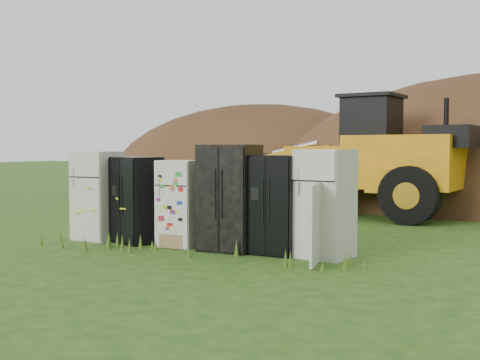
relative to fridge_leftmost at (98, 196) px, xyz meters
The scene contains 9 objects.
ground 2.70m from the fridge_leftmost, ahead, with size 120.00×120.00×0.00m, color #204C14.
fridge_leftmost is the anchor object (origin of this frame).
fridge_black_side 0.94m from the fridge_leftmost, ahead, with size 0.88×0.70×1.69m, color black, non-canonical shape.
fridge_sticker 1.94m from the fridge_leftmost, ahead, with size 0.73×0.67×1.64m, color white, non-canonical shape.
fridge_dark_mid 3.00m from the fridge_leftmost, ahead, with size 0.99×0.80×1.93m, color black, non-canonical shape.
fridge_black_right 3.89m from the fridge_leftmost, ahead, with size 0.87×0.73×1.74m, color black, non-canonical shape.
fridge_open_door 4.78m from the fridge_leftmost, ahead, with size 0.84×0.77×1.85m, color white, non-canonical shape.
wheel_loader 7.38m from the fridge_leftmost, 63.97° to the left, with size 6.84×2.77×3.31m, color #FCA410, non-canonical shape.
dirt_mound_left 15.49m from the fridge_leftmost, 101.71° to the left, with size 14.63×10.97×7.70m, color #432815.
Camera 1 is at (5.33, -9.77, 1.86)m, focal length 45.00 mm.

